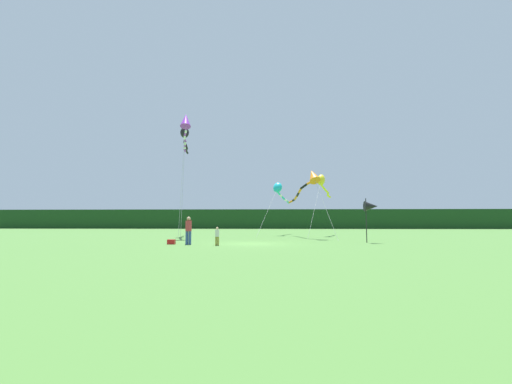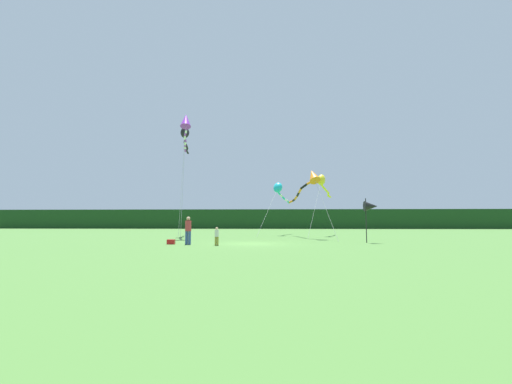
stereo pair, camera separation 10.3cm
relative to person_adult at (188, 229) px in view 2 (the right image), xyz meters
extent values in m
plane|color=#477533|center=(3.95, 1.04, -0.98)|extent=(120.00, 120.00, 0.00)
cube|color=#193D19|center=(3.95, 46.04, 0.91)|extent=(108.00, 2.25, 3.78)
cylinder|color=#334C8C|center=(-0.10, 0.00, -0.56)|extent=(0.18, 0.18, 0.84)
cylinder|color=#334C8C|center=(0.10, 0.00, -0.56)|extent=(0.18, 0.18, 0.84)
cylinder|color=#B23338|center=(0.00, 0.00, 0.19)|extent=(0.39, 0.39, 0.67)
sphere|color=tan|center=(0.00, 0.00, 0.65)|extent=(0.25, 0.25, 0.25)
cylinder|color=olive|center=(1.90, -0.85, -0.71)|extent=(0.11, 0.11, 0.53)
cylinder|color=olive|center=(2.02, -0.85, -0.71)|extent=(0.11, 0.11, 0.53)
cylinder|color=silver|center=(1.96, -0.85, -0.23)|extent=(0.24, 0.24, 0.42)
sphere|color=tan|center=(1.96, -0.85, 0.05)|extent=(0.16, 0.16, 0.16)
cube|color=red|center=(-1.13, 0.17, -0.83)|extent=(0.46, 0.34, 0.30)
cylinder|color=black|center=(11.74, 2.29, 0.54)|extent=(0.06, 0.06, 3.04)
cone|color=black|center=(12.09, 2.29, 1.51)|extent=(0.90, 0.70, 0.70)
cylinder|color=#B2B2B2|center=(9.30, 10.48, 1.82)|extent=(1.94, 4.84, 5.62)
ellipsoid|color=yellow|center=(10.26, 12.89, 4.63)|extent=(1.19, 1.47, 1.43)
cylinder|color=yellow|center=(10.40, 13.24, 4.07)|extent=(0.48, 0.82, 0.36)
cylinder|color=yellow|center=(10.71, 13.93, 3.87)|extent=(0.56, 0.82, 0.44)
cylinder|color=yellow|center=(11.07, 14.60, 3.62)|extent=(0.58, 0.81, 0.44)
cylinder|color=yellow|center=(11.31, 15.30, 3.37)|extent=(0.30, 0.84, 0.44)
cylinder|color=yellow|center=(11.54, 16.01, 3.20)|extent=(0.54, 0.79, 0.30)
cylinder|color=#B2B2B2|center=(-3.07, 9.60, 4.20)|extent=(0.80, 4.48, 10.37)
ellipsoid|color=black|center=(-3.46, 11.83, 9.39)|extent=(1.05, 1.27, 1.32)
cylinder|color=black|center=(-3.52, 12.15, 8.88)|extent=(0.32, 0.70, 0.30)
cylinder|color=black|center=(-3.69, 12.76, 8.76)|extent=(0.42, 0.72, 0.34)
cylinder|color=black|center=(-3.78, 13.39, 8.59)|extent=(0.23, 0.71, 0.38)
cylinder|color=black|center=(-3.80, 14.03, 8.40)|extent=(0.27, 0.72, 0.38)
cylinder|color=black|center=(-3.94, 14.65, 8.24)|extent=(0.42, 0.71, 0.34)
cylinder|color=black|center=(-4.06, 15.28, 8.10)|extent=(0.22, 0.69, 0.33)
cylinder|color=#B2B2B2|center=(-2.10, 6.45, 4.28)|extent=(0.70, 3.56, 10.53)
cone|color=purple|center=(-2.44, 8.22, 9.54)|extent=(1.18, 1.48, 1.53)
cylinder|color=purple|center=(-2.49, 8.51, 8.94)|extent=(0.31, 0.67, 0.37)
cylinder|color=white|center=(-2.63, 9.08, 8.80)|extent=(0.38, 0.65, 0.30)
cylinder|color=purple|center=(-2.82, 9.63, 8.66)|extent=(0.42, 0.67, 0.35)
cylinder|color=white|center=(-3.01, 10.18, 8.49)|extent=(0.37, 0.68, 0.37)
cylinder|color=purple|center=(-3.13, 10.76, 8.34)|extent=(0.28, 0.65, 0.32)
cylinder|color=white|center=(-3.26, 11.32, 8.21)|extent=(0.40, 0.66, 0.34)
cylinder|color=purple|center=(-3.43, 11.88, 8.09)|extent=(0.34, 0.64, 0.28)
cylinder|color=white|center=(-3.59, 12.45, 8.01)|extent=(0.38, 0.65, 0.29)
cylinder|color=purple|center=(-3.72, 13.02, 7.87)|extent=(0.29, 0.67, 0.37)
cylinder|color=#B2B2B2|center=(9.45, 5.59, 1.69)|extent=(1.33, 3.73, 5.34)
cone|color=orange|center=(8.80, 7.44, 4.35)|extent=(1.38, 1.70, 1.52)
cylinder|color=orange|center=(8.60, 7.87, 3.81)|extent=(0.59, 0.95, 0.33)
cylinder|color=black|center=(8.16, 8.69, 3.59)|extent=(0.68, 0.96, 0.51)
cylinder|color=orange|center=(7.86, 9.55, 3.29)|extent=(0.32, 1.01, 0.47)
cylinder|color=black|center=(7.75, 10.48, 3.02)|extent=(0.31, 1.00, 0.44)
cylinder|color=orange|center=(7.62, 11.41, 2.77)|extent=(0.36, 1.01, 0.45)
cylinder|color=black|center=(7.47, 12.33, 2.59)|extent=(0.35, 0.97, 0.29)
cylinder|color=orange|center=(7.25, 13.23, 2.48)|extent=(0.50, 0.97, 0.33)
cylinder|color=#B2B2B2|center=(4.89, 11.95, 1.52)|extent=(2.07, 4.79, 5.02)
ellipsoid|color=#1EB7CC|center=(5.91, 14.33, 4.03)|extent=(1.35, 1.47, 1.36)
cylinder|color=#1EB7CC|center=(6.02, 14.79, 3.48)|extent=(0.43, 1.01, 0.38)
cylinder|color=white|center=(6.25, 15.71, 3.32)|extent=(0.44, 1.00, 0.33)
cylinder|color=#1EB7CC|center=(6.53, 16.62, 3.12)|extent=(0.53, 1.01, 0.46)
cylinder|color=white|center=(6.86, 17.51, 2.92)|extent=(0.54, 0.98, 0.32)
cylinder|color=#1EB7CC|center=(7.15, 18.42, 2.76)|extent=(0.45, 1.01, 0.41)
camera|label=1|loc=(5.25, -21.42, 0.49)|focal=23.90mm
camera|label=2|loc=(5.35, -21.41, 0.49)|focal=23.90mm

